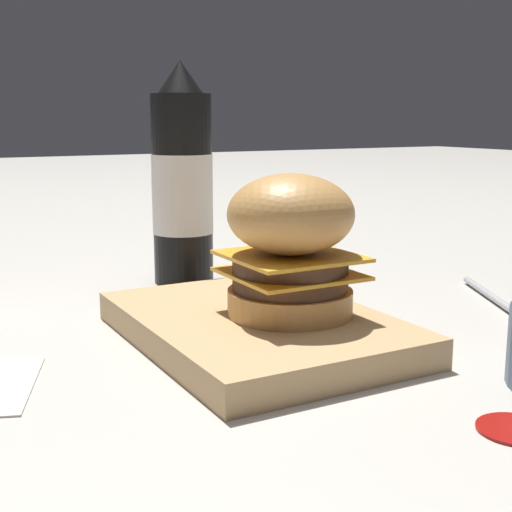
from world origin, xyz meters
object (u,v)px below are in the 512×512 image
(serving_board, at_px, (256,327))
(burger, at_px, (292,244))
(spoon, at_px, (508,307))
(ketchup_bottle, at_px, (182,184))

(serving_board, xyz_separation_m, burger, (-0.02, -0.02, 0.07))
(burger, bearing_deg, spoon, -94.85)
(ketchup_bottle, xyz_separation_m, spoon, (-0.28, -0.23, -0.11))
(serving_board, bearing_deg, spoon, -98.43)
(ketchup_bottle, height_order, spoon, ketchup_bottle)
(spoon, bearing_deg, burger, -68.44)
(burger, bearing_deg, serving_board, 51.88)
(spoon, bearing_deg, ketchup_bottle, -114.23)
(burger, relative_size, spoon, 0.71)
(serving_board, height_order, burger, burger)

